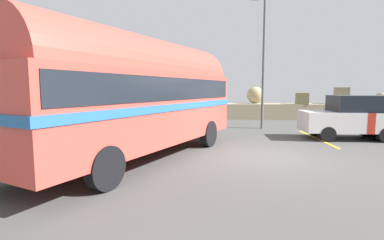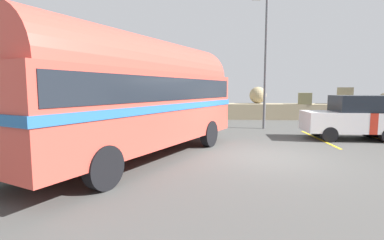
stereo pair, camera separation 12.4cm
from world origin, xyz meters
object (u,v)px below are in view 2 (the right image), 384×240
(parked_car_nearest, at_px, (356,117))
(lamp_post, at_px, (264,55))
(second_coach, at_px, (34,92))
(vintage_coach, at_px, (140,92))

(parked_car_nearest, bearing_deg, lamp_post, 47.87)
(second_coach, bearing_deg, vintage_coach, 17.61)
(lamp_post, bearing_deg, vintage_coach, -125.27)
(vintage_coach, height_order, second_coach, same)
(vintage_coach, bearing_deg, parked_car_nearest, 49.50)
(second_coach, height_order, parked_car_nearest, second_coach)
(vintage_coach, xyz_separation_m, second_coach, (-4.03, 1.06, 0.00))
(second_coach, xyz_separation_m, lamp_post, (8.97, 5.94, 1.89))
(lamp_post, bearing_deg, parked_car_nearest, -43.64)
(second_coach, bearing_deg, parked_car_nearest, 44.95)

